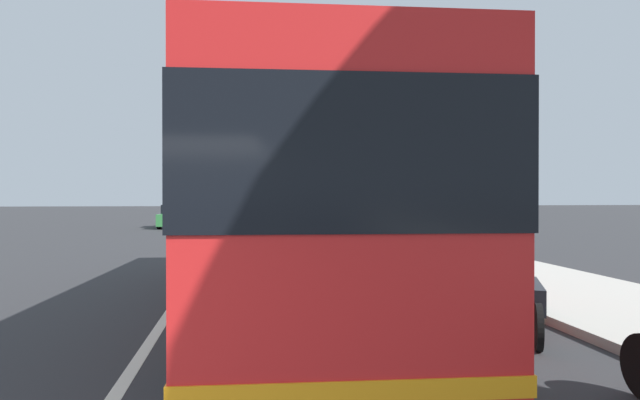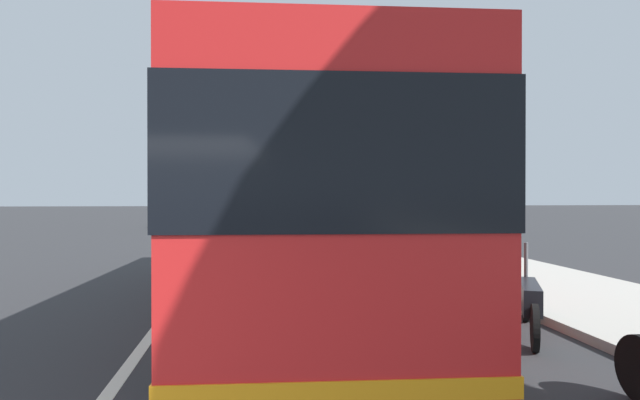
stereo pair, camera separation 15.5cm
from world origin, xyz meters
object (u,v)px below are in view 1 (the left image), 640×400
Objects in this scene: coach_bus at (306,201)px; motorcycle_angled at (532,301)px; car_ahead_same_lane at (176,217)px; car_far_distant at (264,217)px.

coach_bus is 4.01m from motorcycle_angled.
coach_bus reaches higher than motorcycle_angled.
coach_bus reaches higher than car_ahead_same_lane.
car_ahead_same_lane is at bearing 15.03° from coach_bus.
car_far_distant is (27.56, 2.83, 0.19)m from motorcycle_angled.
motorcycle_angled is 0.52× the size of car_far_distant.
car_far_distant is at bearing 90.70° from car_ahead_same_lane.
motorcycle_angled is at bearing -178.25° from car_far_distant.
coach_bus is 2.81× the size of car_far_distant.
car_ahead_same_lane is at bearing 41.40° from motorcycle_angled.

